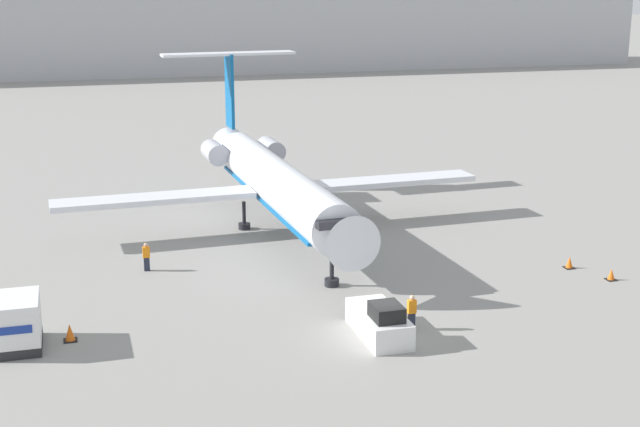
{
  "coord_description": "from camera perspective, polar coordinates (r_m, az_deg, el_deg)",
  "views": [
    {
      "loc": [
        -13.25,
        -36.34,
        16.29
      ],
      "look_at": [
        0.0,
        10.11,
        3.34
      ],
      "focal_mm": 50.0,
      "sensor_mm": 36.0,
      "label": 1
    }
  ],
  "objects": [
    {
      "name": "luggage_cart",
      "position": [
        42.51,
        -18.84,
        -6.64
      ],
      "size": [
        2.05,
        2.96,
        2.37
      ],
      "color": "#232326",
      "rests_on": "ground"
    },
    {
      "name": "airplane_main",
      "position": [
        58.1,
        -2.93,
        2.17
      ],
      "size": [
        28.38,
        28.93,
        10.57
      ],
      "color": "silver",
      "rests_on": "ground"
    },
    {
      "name": "worker_near_tug",
      "position": [
        42.58,
        5.89,
        -6.26
      ],
      "size": [
        0.4,
        0.24,
        1.72
      ],
      "color": "#232838",
      "rests_on": "ground"
    },
    {
      "name": "pushback_tug",
      "position": [
        41.77,
        3.83,
        -6.92
      ],
      "size": [
        1.89,
        4.51,
        1.9
      ],
      "color": "silver",
      "rests_on": "ground"
    },
    {
      "name": "traffic_cone_right",
      "position": [
        53.14,
        15.67,
        -3.05
      ],
      "size": [
        0.57,
        0.57,
        0.69
      ],
      "color": "black",
      "rests_on": "ground"
    },
    {
      "name": "terminal_building",
      "position": [
        157.14,
        -11.29,
        11.55
      ],
      "size": [
        180.0,
        16.8,
        15.08
      ],
      "color": "#B2B2B7",
      "rests_on": "ground"
    },
    {
      "name": "worker_by_wing",
      "position": [
        51.52,
        -11.05,
        -2.7
      ],
      "size": [
        0.4,
        0.24,
        1.65
      ],
      "color": "#232838",
      "rests_on": "ground"
    },
    {
      "name": "traffic_cone_mid",
      "position": [
        51.78,
        18.14,
        -3.74
      ],
      "size": [
        0.55,
        0.55,
        0.65
      ],
      "color": "black",
      "rests_on": "ground"
    },
    {
      "name": "ground_plane",
      "position": [
        41.97,
        3.83,
        -7.86
      ],
      "size": [
        600.0,
        600.0,
        0.0
      ],
      "primitive_type": "plane",
      "color": "gray"
    },
    {
      "name": "traffic_cone_left",
      "position": [
        42.84,
        -15.72,
        -7.36
      ],
      "size": [
        0.62,
        0.62,
        0.83
      ],
      "color": "black",
      "rests_on": "ground"
    }
  ]
}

